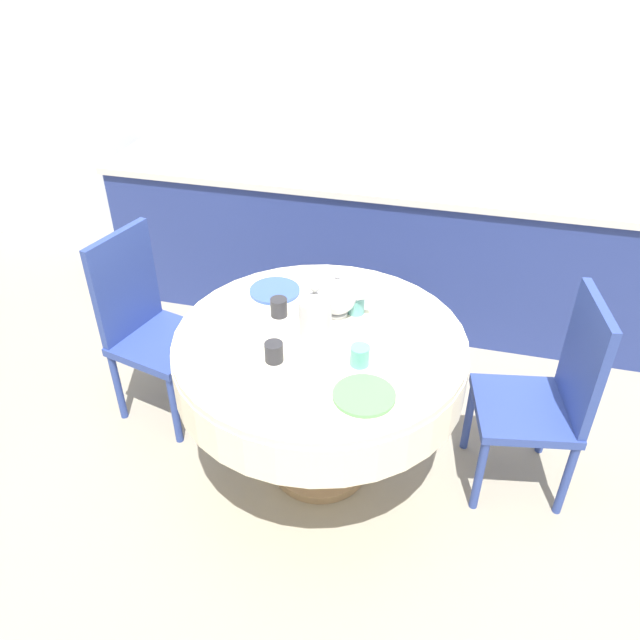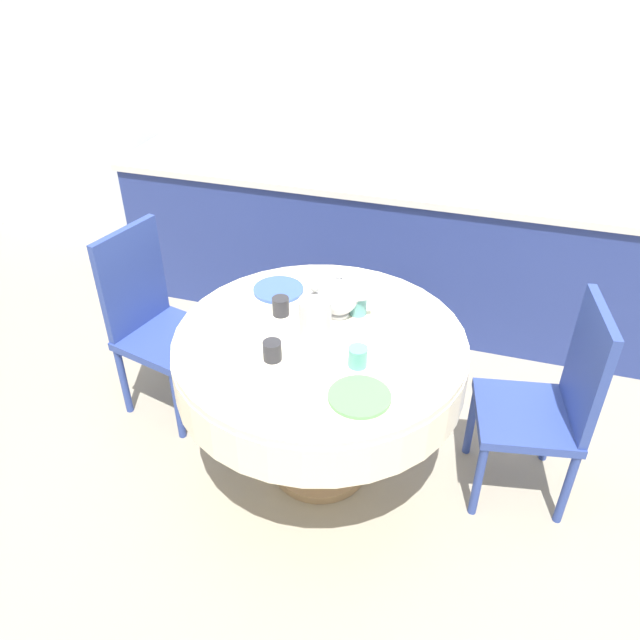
{
  "view_description": "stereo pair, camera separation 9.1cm",
  "coord_description": "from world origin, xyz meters",
  "px_view_note": "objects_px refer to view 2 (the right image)",
  "views": [
    {
      "loc": [
        0.5,
        -1.93,
        2.18
      ],
      "look_at": [
        0.0,
        0.0,
        0.82
      ],
      "focal_mm": 35.0,
      "sensor_mm": 36.0,
      "label": 1
    },
    {
      "loc": [
        0.59,
        -1.91,
        2.18
      ],
      "look_at": [
        0.0,
        0.0,
        0.82
      ],
      "focal_mm": 35.0,
      "sensor_mm": 36.0,
      "label": 2
    }
  ],
  "objects_px": {
    "chair_left": "(551,400)",
    "teapot": "(339,296)",
    "coffee_carafe": "(315,315)",
    "chair_right": "(153,317)"
  },
  "relations": [
    {
      "from": "chair_right",
      "to": "coffee_carafe",
      "type": "bearing_deg",
      "value": 89.29
    },
    {
      "from": "coffee_carafe",
      "to": "chair_left",
      "type": "bearing_deg",
      "value": 10.51
    },
    {
      "from": "chair_right",
      "to": "coffee_carafe",
      "type": "relative_size",
      "value": 3.78
    },
    {
      "from": "chair_right",
      "to": "teapot",
      "type": "relative_size",
      "value": 4.2
    },
    {
      "from": "chair_right",
      "to": "coffee_carafe",
      "type": "xyz_separation_m",
      "value": [
        0.89,
        -0.23,
        0.33
      ]
    },
    {
      "from": "chair_right",
      "to": "teapot",
      "type": "xyz_separation_m",
      "value": [
        0.94,
        -0.05,
        0.32
      ]
    },
    {
      "from": "chair_left",
      "to": "chair_right",
      "type": "bearing_deg",
      "value": 77.97
    },
    {
      "from": "chair_left",
      "to": "teapot",
      "type": "relative_size",
      "value": 4.2
    },
    {
      "from": "teapot",
      "to": "coffee_carafe",
      "type": "bearing_deg",
      "value": -104.43
    },
    {
      "from": "chair_left",
      "to": "chair_right",
      "type": "distance_m",
      "value": 1.83
    }
  ]
}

